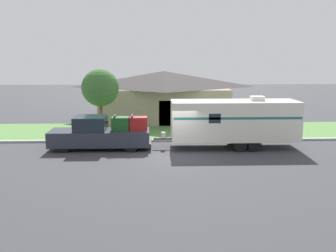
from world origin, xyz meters
The scene contains 8 objects.
ground_plane centered at (0.00, 0.00, 0.00)m, with size 120.00×120.00×0.00m, color #38383D.
curb_strip centered at (0.00, 3.75, 0.07)m, with size 80.00×0.30×0.14m.
lawn_strip centered at (0.00, 7.40, 0.01)m, with size 80.00×7.00×0.03m.
house_across_street centered at (-0.33, 13.27, 2.27)m, with size 11.94×8.19×4.38m.
pickup_truck centered at (-4.48, 1.80, 0.93)m, with size 6.17×2.05×2.09m.
travel_trailer centered at (3.72, 1.80, 1.73)m, with size 8.85×2.41×3.22m.
mailbox centered at (-3.90, 4.63, 1.00)m, with size 0.48×0.20×1.30m.
tree_in_yard centered at (-5.15, 6.73, 3.37)m, with size 2.73×2.73×4.75m.
Camera 1 is at (-1.21, -20.80, 5.48)m, focal length 40.00 mm.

